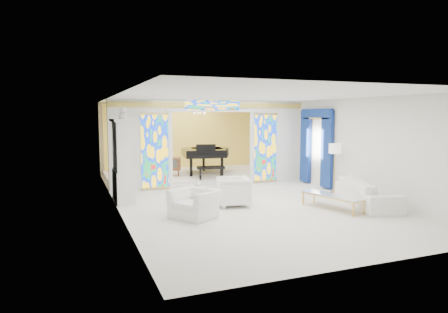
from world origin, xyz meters
name	(u,v)px	position (x,y,z in m)	size (l,w,h in m)	color
floor	(234,197)	(0.00, 0.00, 0.00)	(12.00, 12.00, 0.00)	silver
ceiling	(234,98)	(0.00, 0.00, 3.00)	(7.00, 12.00, 0.02)	white
wall_back	(182,137)	(0.00, 6.00, 1.50)	(7.00, 0.02, 3.00)	silver
wall_front	(375,176)	(0.00, -6.00, 1.50)	(7.00, 0.02, 3.00)	silver
wall_left	(115,152)	(-3.50, 0.00, 1.50)	(0.02, 12.00, 3.00)	silver
wall_right	(331,145)	(3.50, 0.00, 1.50)	(0.02, 12.00, 3.00)	silver
partition_wall	(212,139)	(0.00, 2.00, 1.65)	(7.00, 0.22, 3.00)	silver
stained_glass_left	(155,151)	(-2.03, 1.89, 1.30)	(0.90, 0.04, 2.40)	gold
stained_glass_right	(265,148)	(2.03, 1.89, 1.30)	(0.90, 0.04, 2.40)	gold
stained_glass_transom	(213,105)	(0.00, 1.89, 2.82)	(2.00, 0.04, 0.34)	gold
alcove_platform	(195,175)	(0.00, 4.10, 0.09)	(6.80, 3.80, 0.18)	silver
gold_curtain_back	(183,138)	(0.00, 5.88, 1.50)	(6.70, 0.10, 2.90)	gold
chandelier	(200,113)	(0.20, 4.00, 2.55)	(0.48, 0.48, 0.30)	gold
blue_drapes	(316,141)	(3.40, 0.70, 1.58)	(0.14, 1.85, 2.65)	navy
china_cabinet	(123,161)	(-3.22, 0.60, 1.17)	(0.56, 1.46, 2.72)	silver
armchair_left	(195,204)	(-1.84, -1.96, 0.34)	(1.05, 0.92, 0.68)	white
armchair_right	(233,192)	(-0.49, -1.14, 0.40)	(0.85, 0.87, 0.79)	white
sofa	(367,193)	(2.95, -2.48, 0.36)	(2.45, 0.96, 0.72)	white
side_table	(198,194)	(-1.44, -0.97, 0.36)	(0.48, 0.48, 0.55)	silver
vase	(198,184)	(-1.44, -0.97, 0.65)	(0.19, 0.19, 0.20)	white
coffee_table	(332,196)	(1.81, -2.47, 0.36)	(0.97, 1.84, 0.39)	silver
floor_lamp	(335,151)	(3.20, -0.65, 1.36)	(0.47, 0.47, 1.59)	gold
grand_piano	(207,153)	(0.47, 3.96, 0.99)	(2.18, 3.08, 1.20)	black
tv_console	(172,164)	(-1.02, 3.65, 0.64)	(0.71, 0.59, 0.70)	brown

